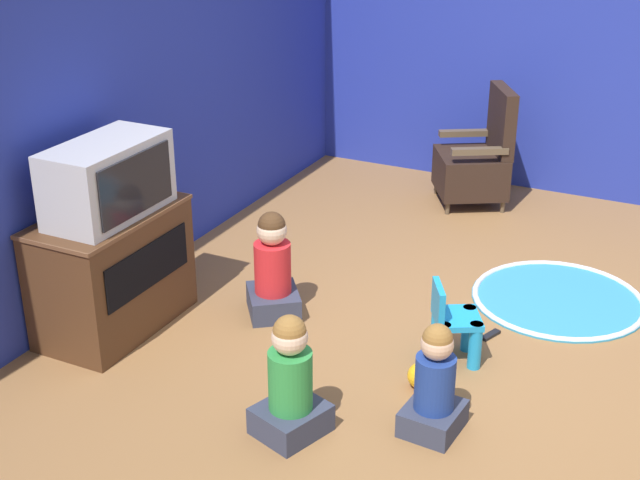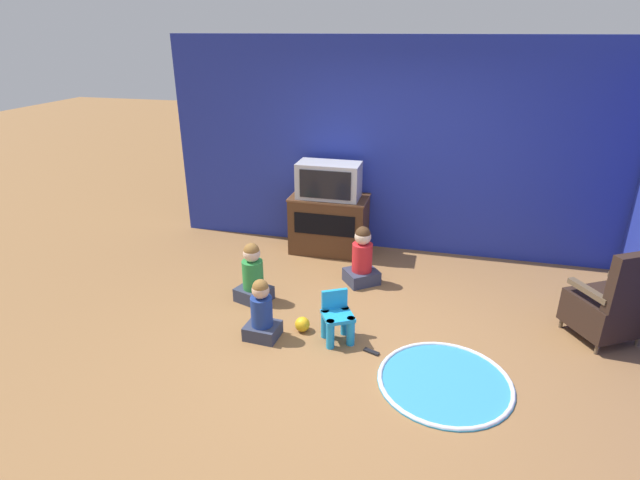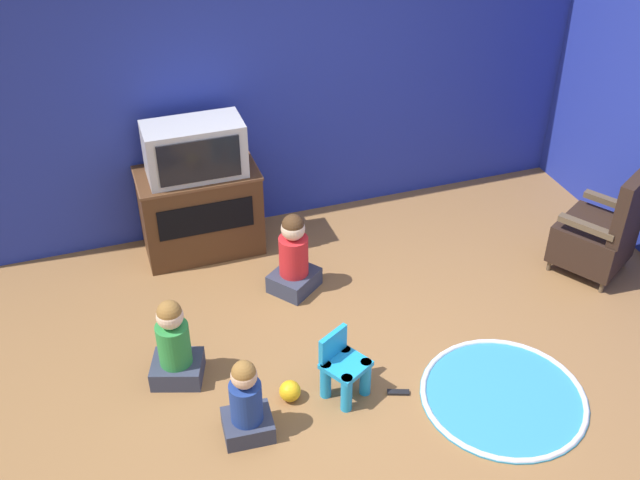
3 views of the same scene
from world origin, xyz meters
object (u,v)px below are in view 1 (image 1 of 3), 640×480
tv_cabinet (112,269)px  toy_ball (421,376)px  child_watching_left (290,383)px  child_watching_center (273,271)px  television (108,179)px  child_watching_right (435,386)px  black_armchair (477,161)px  yellow_kid_chair (453,327)px  remote_control (491,335)px

tv_cabinet → toy_ball: bearing=-84.4°
child_watching_left → child_watching_center: size_ratio=0.96×
television → child_watching_left: (-0.49, -1.45, -0.69)m
child_watching_right → black_armchair: bearing=17.7°
yellow_kid_chair → child_watching_center: bearing=59.6°
remote_control → television: bearing=-46.4°
television → remote_control: bearing=-66.6°
black_armchair → toy_ball: bearing=-19.2°
child_watching_left → television: bearing=89.9°
child_watching_left → child_watching_right: child_watching_left is taller
television → child_watching_right: television is taller
child_watching_left → tv_cabinet: bearing=90.4°
television → tv_cabinet: bearing=90.0°
yellow_kid_chair → remote_control: 0.43m
black_armchair → remote_control: black_armchair is taller
television → toy_ball: 2.11m
tv_cabinet → toy_ball: tv_cabinet is taller
child_watching_center → child_watching_right: 1.52m
black_armchair → tv_cabinet: bearing=-55.2°
child_watching_left → toy_ball: bearing=-15.0°
tv_cabinet → remote_control: tv_cabinet is taller
yellow_kid_chair → remote_control: size_ratio=3.09×
television → black_armchair: 3.33m
child_watching_left → toy_ball: child_watching_left is taller
television → child_watching_left: bearing=-108.6°
television → child_watching_center: 1.16m
yellow_kid_chair → toy_ball: 0.39m
television → child_watching_left: size_ratio=1.16×
yellow_kid_chair → television: bearing=76.5°
yellow_kid_chair → child_watching_left: bearing=124.6°
child_watching_right → yellow_kid_chair: bearing=14.8°
television → toy_ball: bearing=-84.3°
tv_cabinet → remote_control: bearing=-67.0°
yellow_kid_chair → child_watching_center: child_watching_center is taller
yellow_kid_chair → child_watching_right: 0.71m
yellow_kid_chair → remote_control: (0.35, -0.13, -0.20)m
toy_ball → tv_cabinet: bearing=95.6°
tv_cabinet → child_watching_left: tv_cabinet is taller
child_watching_center → tv_cabinet: bearing=88.8°
black_armchair → child_watching_right: bearing=-17.1°
yellow_kid_chair → child_watching_right: bearing=161.5°
television → black_armchair: size_ratio=0.80×
tv_cabinet → black_armchair: size_ratio=1.02×
tv_cabinet → child_watching_center: tv_cabinet is taller
child_watching_right → television: bearing=90.0°
tv_cabinet → television: size_ratio=1.27×
child_watching_center → remote_control: child_watching_center is taller
tv_cabinet → child_watching_right: (-0.15, -2.13, -0.12)m
remote_control → child_watching_right: bearing=20.2°
child_watching_left → child_watching_center: (1.06, 0.69, 0.01)m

